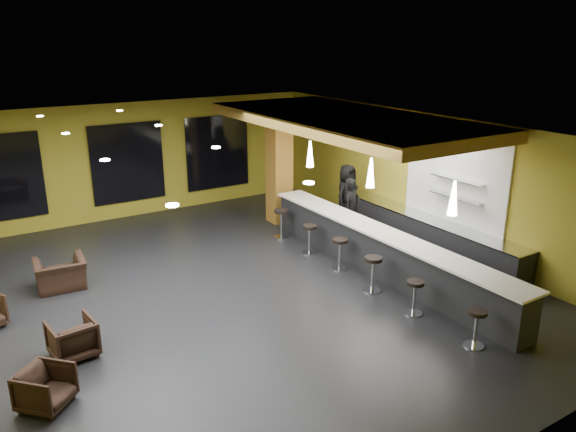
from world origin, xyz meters
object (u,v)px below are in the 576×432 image
column (279,165)px  pendant_1 (371,173)px  armchair_d (61,274)px  bar_stool_4 (309,235)px  staff_c (347,196)px  pendant_0 (453,198)px  pendant_2 (310,154)px  bar_stool_0 (476,324)px  staff_b (349,200)px  armchair_a (46,388)px  bar_stool_3 (340,250)px  bar_counter (381,253)px  staff_a (352,209)px  armchair_b (73,338)px  bar_stool_2 (373,270)px  bar_stool_5 (281,220)px  prep_counter (426,234)px  bar_stool_1 (415,293)px

column → pendant_1: bearing=-90.0°
armchair_d → bar_stool_4: bar_stool_4 is taller
staff_c → pendant_0: bearing=-125.8°
staff_c → bar_stool_4: size_ratio=2.43×
pendant_2 → pendant_0: bearing=-90.0°
pendant_0 → bar_stool_0: size_ratio=0.96×
pendant_0 → staff_b: bearing=73.7°
armchair_a → bar_stool_3: bearing=-29.0°
staff_b → bar_stool_4: staff_b is taller
bar_counter → bar_stool_4: bar_counter is taller
pendant_0 → staff_a: 4.57m
bar_counter → armchair_b: 6.99m
bar_stool_4 → armchair_a: bearing=-156.3°
bar_stool_2 → bar_stool_3: size_ratio=1.04×
bar_stool_4 → pendant_1: bearing=-63.4°
pendant_1 → bar_stool_0: (-0.75, -3.94, -1.88)m
armchair_a → bar_stool_5: bearing=-11.0°
armchair_a → prep_counter: bearing=-34.1°
bar_counter → bar_stool_2: 1.05m
armchair_b → pendant_2: bearing=-164.2°
armchair_d → pendant_0: bearing=146.7°
column → armchair_b: 8.41m
pendant_1 → bar_stool_1: size_ratio=0.96×
column → pendant_2: column is taller
armchair_b → armchair_d: size_ratio=0.72×
bar_stool_0 → bar_stool_2: size_ratio=0.90×
staff_c → bar_stool_4: 2.50m
prep_counter → bar_stool_5: size_ratio=7.32×
pendant_1 → bar_stool_2: (-0.81, -1.16, -1.83)m
bar_counter → bar_stool_3: size_ratio=10.32×
bar_stool_3 → bar_stool_4: size_ratio=1.01×
pendant_0 → bar_stool_1: (-0.79, 0.07, -1.88)m
column → armchair_a: 9.65m
column → armchair_b: (-6.99, -4.46, -1.40)m
bar_counter → staff_c: (1.42, 3.15, 0.43)m
armchair_b → prep_counter: bearing=175.9°
armchair_a → bar_stool_0: 7.29m
armchair_b → bar_stool_2: size_ratio=0.94×
armchair_a → bar_stool_1: 6.91m
pendant_1 → prep_counter: bearing=0.0°
staff_b → bar_stool_5: staff_b is taller
armchair_a → bar_stool_5: (6.94, 4.43, 0.20)m
column → bar_stool_0: size_ratio=4.79×
staff_b → armchair_b: size_ratio=2.07×
column → staff_c: column is taller
armchair_d → bar_stool_3: size_ratio=1.36×
bar_counter → bar_stool_0: size_ratio=10.96×
armchair_d → armchair_b: bearing=87.3°
staff_b → armchair_b: bearing=-169.2°
armchair_b → armchair_a: bearing=55.4°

